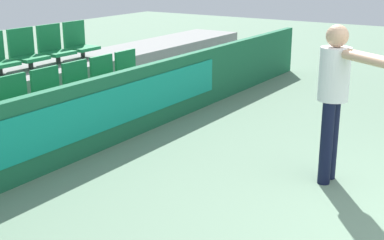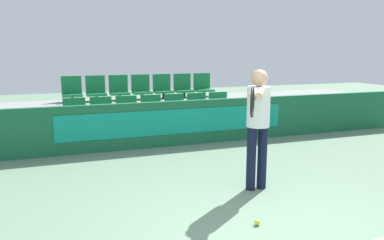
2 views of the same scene
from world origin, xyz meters
TOP-DOWN VIEW (x-y plane):
  - barrier_wall at (0.01, 4.27)m, footprint 11.89×0.14m
  - bleacher_tier_front at (0.00, 4.87)m, footprint 11.49×1.05m
  - bleacher_tier_middle at (0.00, 5.92)m, footprint 11.49×1.05m
  - stadium_chair_2 at (-0.53, 5.00)m, footprint 0.44×0.38m
  - stadium_chair_3 at (0.00, 5.00)m, footprint 0.44×0.38m
  - stadium_chair_4 at (0.53, 5.00)m, footprint 0.44×0.38m
  - stadium_chair_5 at (1.06, 5.00)m, footprint 0.44×0.38m
  - stadium_chair_6 at (1.60, 5.00)m, footprint 0.44×0.38m
  - stadium_chair_11 at (0.53, 6.05)m, footprint 0.44×0.38m
  - stadium_chair_12 at (1.06, 6.05)m, footprint 0.44×0.38m
  - stadium_chair_13 at (1.60, 6.05)m, footprint 0.44×0.38m
  - tennis_player at (0.61, 1.49)m, footprint 0.93×1.36m

SIDE VIEW (x-z plane):
  - bleacher_tier_front at x=0.00m, z-range 0.00..0.38m
  - bleacher_tier_middle at x=0.00m, z-range 0.00..0.75m
  - barrier_wall at x=0.01m, z-range 0.00..0.91m
  - stadium_chair_2 at x=-0.53m, z-range 0.34..0.92m
  - stadium_chair_3 at x=0.00m, z-range 0.34..0.92m
  - stadium_chair_4 at x=0.53m, z-range 0.34..0.92m
  - stadium_chair_5 at x=1.06m, z-range 0.34..0.92m
  - stadium_chair_6 at x=1.60m, z-range 0.34..0.92m
  - stadium_chair_11 at x=0.53m, z-range 0.71..1.29m
  - stadium_chair_12 at x=1.06m, z-range 0.71..1.29m
  - stadium_chair_13 at x=1.60m, z-range 0.71..1.29m
  - tennis_player at x=0.61m, z-range 0.20..1.86m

